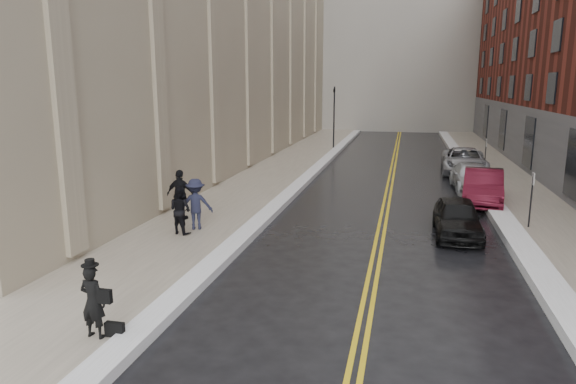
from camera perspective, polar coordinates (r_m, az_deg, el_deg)
The scene contains 18 objects.
ground at distance 13.73m, azimuth -1.84°, elevation -11.40°, with size 160.00×160.00×0.00m, color black.
sidewalk_left at distance 29.71m, azimuth -2.36°, elevation 1.55°, with size 4.00×64.00×0.15m, color gray.
sidewalk_right at distance 29.25m, azimuth 24.07°, elevation 0.34°, with size 3.00×64.00×0.15m, color gray.
lane_stripe_a at distance 28.71m, azimuth 11.01°, elevation 0.82°, with size 0.12×64.00×0.01m, color gold.
lane_stripe_b at distance 28.70m, azimuth 11.49°, elevation 0.80°, with size 0.12×64.00×0.01m, color gold.
snow_ridge_left at distance 29.19m, azimuth 2.00°, elevation 1.47°, with size 0.70×60.80×0.26m, color white.
snow_ridge_right at distance 28.93m, azimuth 20.50°, elevation 0.66°, with size 0.85×60.80×0.30m, color white.
traffic_signal at distance 42.65m, azimuth 5.14°, elevation 8.75°, with size 0.18×0.15×5.20m.
parking_sign_near at distance 21.10m, azimuth 25.43°, elevation -0.37°, with size 0.06×0.35×2.23m.
parking_sign_far at distance 32.77m, azimuth 21.09°, elevation 4.00°, with size 0.06×0.35×2.23m.
car_black at distance 19.57m, azimuth 18.31°, elevation -2.72°, with size 1.62×4.03×1.37m, color black.
car_maroon at distance 25.19m, azimuth 20.84°, elevation 0.54°, with size 1.68×4.81×1.59m, color #4E0E1C.
car_silver_near at distance 28.10m, azimuth 19.80°, elevation 1.51°, with size 1.92×4.73×1.37m, color #B5B9BD.
car_silver_far at distance 33.40m, azimuth 18.98°, elevation 3.29°, with size 2.58×5.61×1.56m, color #A6A8AE.
pedestrian_main at distance 11.76m, azimuth -20.85°, elevation -11.30°, with size 0.59×0.38×1.61m, color black.
pedestrian_a at distance 18.73m, azimuth -11.89°, elevation -1.97°, with size 0.84×0.66×1.73m, color black.
pedestrian_b at distance 19.18m, azimuth -10.21°, elevation -1.32°, with size 1.22×0.70×1.89m, color #1B1D31.
pedestrian_c at distance 20.62m, azimuth -11.84°, elevation -0.31°, with size 1.17×0.49×1.99m, color black.
Camera 1 is at (3.25, -12.18, 5.44)m, focal length 32.00 mm.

